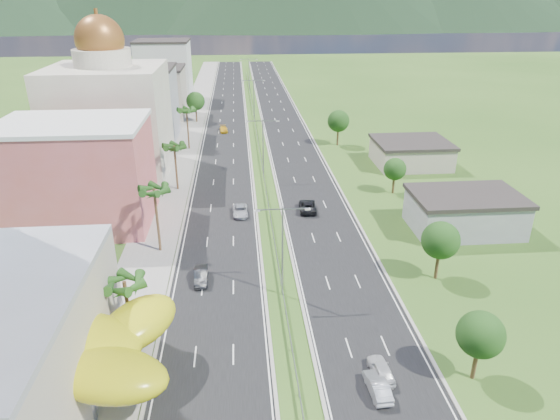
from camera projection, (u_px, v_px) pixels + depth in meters
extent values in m
plane|color=#2D5119|center=(292.00, 351.00, 48.65)|extent=(500.00, 500.00, 0.00)
cube|color=black|center=(226.00, 126.00, 130.18)|extent=(11.00, 260.00, 0.04)
cube|color=black|center=(284.00, 125.00, 131.34)|extent=(11.00, 260.00, 0.04)
cube|color=gray|center=(190.00, 126.00, 129.42)|extent=(7.00, 260.00, 0.12)
cube|color=gray|center=(258.00, 142.00, 114.10)|extent=(0.08, 216.00, 0.28)
cube|color=gray|center=(247.00, 75.00, 207.27)|extent=(0.10, 0.12, 0.70)
cylinder|color=gray|center=(282.00, 253.00, 55.57)|extent=(0.20, 0.20, 11.00)
cube|color=gray|center=(269.00, 210.00, 53.32)|extent=(2.88, 0.12, 0.12)
cube|color=gray|center=(296.00, 209.00, 53.55)|extent=(2.88, 0.12, 0.12)
cube|color=silver|center=(257.00, 211.00, 53.26)|extent=(0.60, 0.25, 0.18)
cube|color=silver|center=(308.00, 209.00, 53.69)|extent=(0.60, 0.25, 0.18)
cylinder|color=gray|center=(263.00, 149.00, 92.06)|extent=(0.20, 0.20, 11.00)
cube|color=gray|center=(255.00, 121.00, 89.82)|extent=(2.88, 0.12, 0.12)
cube|color=gray|center=(271.00, 121.00, 90.04)|extent=(2.88, 0.12, 0.12)
cube|color=silver|center=(248.00, 122.00, 89.76)|extent=(0.60, 0.25, 0.18)
cube|color=silver|center=(278.00, 121.00, 90.18)|extent=(0.60, 0.25, 0.18)
cylinder|color=gray|center=(254.00, 101.00, 133.12)|extent=(0.20, 0.20, 11.00)
cube|color=gray|center=(248.00, 80.00, 130.88)|extent=(2.88, 0.12, 0.12)
cube|color=gray|center=(259.00, 80.00, 131.10)|extent=(2.88, 0.12, 0.12)
cube|color=silver|center=(243.00, 81.00, 130.82)|extent=(0.60, 0.25, 0.18)
cube|color=silver|center=(264.00, 81.00, 131.24)|extent=(0.60, 0.25, 0.18)
cylinder|color=gray|center=(249.00, 75.00, 174.18)|extent=(0.20, 0.20, 11.00)
cube|color=gray|center=(245.00, 59.00, 171.93)|extent=(2.88, 0.12, 0.12)
cube|color=gray|center=(253.00, 59.00, 172.16)|extent=(2.88, 0.12, 0.12)
cube|color=silver|center=(241.00, 60.00, 171.87)|extent=(0.60, 0.25, 0.18)
cube|color=silver|center=(257.00, 59.00, 172.30)|extent=(0.60, 0.25, 0.18)
cylinder|color=gray|center=(25.00, 363.00, 44.16)|extent=(0.50, 0.50, 4.00)
cylinder|color=gray|center=(91.00, 400.00, 40.14)|extent=(0.50, 0.50, 4.00)
cylinder|color=gray|center=(129.00, 357.00, 44.86)|extent=(0.50, 0.50, 4.00)
cube|color=#C45850|center=(78.00, 176.00, 72.66)|extent=(20.00, 15.00, 15.00)
cube|color=#BEB19E|center=(111.00, 122.00, 92.64)|extent=(20.00, 20.00, 20.00)
cylinder|color=#BEB19E|center=(102.00, 58.00, 88.01)|extent=(10.00, 10.00, 3.00)
sphere|color=brown|center=(100.00, 40.00, 86.81)|extent=(8.40, 8.40, 8.40)
cube|color=gray|center=(141.00, 105.00, 116.33)|extent=(16.00, 15.00, 16.00)
cube|color=#AB9F8D|center=(155.00, 93.00, 137.00)|extent=(16.00, 15.00, 13.00)
cube|color=silver|center=(165.00, 72.00, 156.98)|extent=(16.00, 15.00, 18.00)
cube|color=gray|center=(464.00, 214.00, 72.64)|extent=(15.00, 10.00, 5.00)
cube|color=#AB9F8D|center=(411.00, 154.00, 100.29)|extent=(14.00, 12.00, 4.40)
cylinder|color=#47301C|center=(129.00, 315.00, 47.76)|extent=(0.36, 0.36, 7.50)
cylinder|color=#47301C|center=(157.00, 221.00, 65.71)|extent=(0.36, 0.36, 9.00)
cylinder|color=#47301C|center=(176.00, 168.00, 86.90)|extent=(0.36, 0.36, 8.00)
cylinder|color=#47301C|center=(188.00, 129.00, 109.54)|extent=(0.36, 0.36, 8.80)
cylinder|color=#47301C|center=(196.00, 113.00, 133.14)|extent=(0.40, 0.40, 4.90)
sphere|color=#204916|center=(195.00, 101.00, 131.87)|extent=(4.90, 4.90, 4.90)
cylinder|color=#47301C|center=(476.00, 359.00, 44.49)|extent=(0.40, 0.40, 4.20)
sphere|color=#204916|center=(481.00, 335.00, 43.41)|extent=(4.20, 4.20, 4.20)
cylinder|color=#47301C|center=(438.00, 262.00, 60.17)|extent=(0.40, 0.40, 4.55)
sphere|color=#204916|center=(441.00, 240.00, 58.99)|extent=(4.55, 4.55, 4.55)
cylinder|color=#47301C|center=(394.00, 183.00, 86.09)|extent=(0.40, 0.40, 3.85)
sphere|color=#204916|center=(395.00, 169.00, 85.09)|extent=(3.85, 3.85, 3.85)
cylinder|color=#47301C|center=(338.00, 135.00, 112.94)|extent=(0.40, 0.40, 4.90)
sphere|color=#204916|center=(338.00, 121.00, 111.67)|extent=(4.90, 4.90, 4.90)
imported|color=black|center=(201.00, 276.00, 60.05)|extent=(1.75, 4.58, 1.49)
imported|color=#B0B2B8|center=(240.00, 211.00, 78.04)|extent=(2.31, 4.90, 1.35)
imported|color=gold|center=(224.00, 129.00, 124.37)|extent=(2.23, 4.65, 1.31)
imported|color=silver|center=(381.00, 369.00, 45.26)|extent=(1.93, 4.25, 1.41)
imported|color=#9D9FA4|center=(378.00, 386.00, 43.32)|extent=(1.75, 4.38, 1.42)
imported|color=black|center=(308.00, 206.00, 79.52)|extent=(2.88, 5.71, 1.55)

